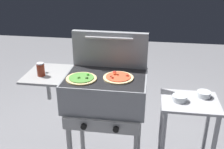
# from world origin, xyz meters

# --- Properties ---
(grill) EXTENTS (0.96, 0.53, 0.90)m
(grill) POSITION_xyz_m (-0.01, -0.00, 0.76)
(grill) COLOR gray
(grill) RESTS_ON ground_plane
(grill_lid_open) EXTENTS (0.63, 0.08, 0.30)m
(grill_lid_open) POSITION_xyz_m (0.00, 0.21, 1.05)
(grill_lid_open) COLOR gray
(grill_lid_open) RESTS_ON grill
(pizza_veggie) EXTENTS (0.23, 0.23, 0.03)m
(pizza_veggie) POSITION_xyz_m (-0.17, -0.08, 0.91)
(pizza_veggie) COLOR #E0C17F
(pizza_veggie) RESTS_ON grill
(pizza_pepperoni) EXTENTS (0.23, 0.23, 0.03)m
(pizza_pepperoni) POSITION_xyz_m (0.10, -0.02, 0.91)
(pizza_pepperoni) COLOR beige
(pizza_pepperoni) RESTS_ON grill
(sauce_jar) EXTENTS (0.06, 0.06, 0.11)m
(sauce_jar) POSITION_xyz_m (-0.50, -0.06, 0.95)
(sauce_jar) COLOR maroon
(sauce_jar) RESTS_ON grill
(prep_table) EXTENTS (0.44, 0.36, 0.74)m
(prep_table) POSITION_xyz_m (0.66, 0.00, 0.53)
(prep_table) COLOR #B2B2B7
(prep_table) RESTS_ON ground_plane
(topping_bowl_near) EXTENTS (0.11, 0.11, 0.04)m
(topping_bowl_near) POSITION_xyz_m (0.77, 0.08, 0.76)
(topping_bowl_near) COLOR silver
(topping_bowl_near) RESTS_ON prep_table
(topping_bowl_far) EXTENTS (0.11, 0.11, 0.04)m
(topping_bowl_far) POSITION_xyz_m (0.58, -0.01, 0.76)
(topping_bowl_far) COLOR silver
(topping_bowl_far) RESTS_ON prep_table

